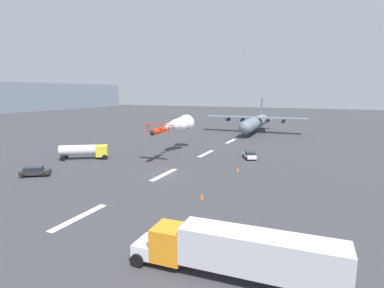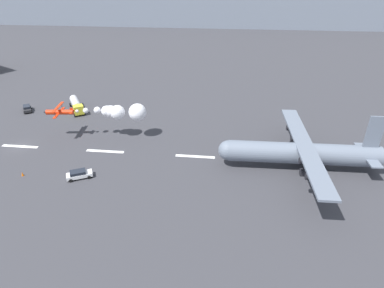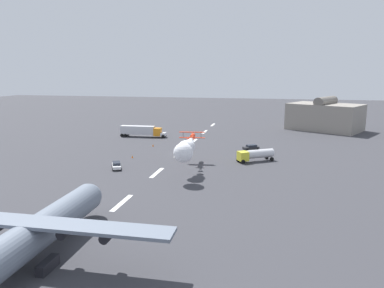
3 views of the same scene
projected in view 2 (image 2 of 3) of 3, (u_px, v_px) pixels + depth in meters
name	position (u px, v px, depth m)	size (l,w,h in m)	color
ground_plane	(20.00, 146.00, 69.28)	(440.00, 440.00, 0.00)	#38383D
runway_stripe_3	(20.00, 146.00, 69.27)	(8.00, 0.90, 0.01)	white
runway_stripe_4	(105.00, 151.00, 67.42)	(8.00, 0.90, 0.01)	white
runway_stripe_5	(195.00, 156.00, 65.56)	(8.00, 0.90, 0.01)	white
mountain_ridge_distant	(164.00, 10.00, 209.44)	(396.00, 16.00, 19.35)	gray
cargo_transport_plane	(297.00, 152.00, 60.31)	(29.64, 33.00, 11.17)	slate
stunt_biplane_red	(119.00, 112.00, 70.39)	(22.32, 7.01, 3.86)	red
fuel_tanker_truck	(76.00, 105.00, 85.75)	(7.13, 9.10, 2.90)	yellow
followme_car_yellow	(79.00, 174.00, 58.48)	(4.84, 3.61, 1.52)	white
airport_staff_sedan	(27.00, 108.00, 85.97)	(3.98, 4.71, 1.52)	#262628
traffic_cone_far	(22.00, 174.00, 59.31)	(0.44, 0.44, 0.75)	orange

